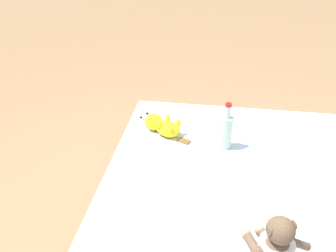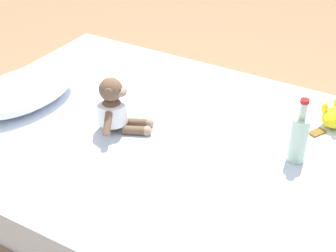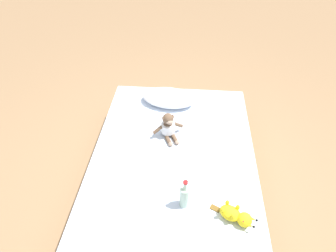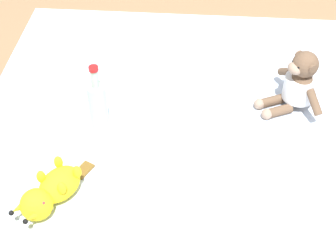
# 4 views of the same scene
# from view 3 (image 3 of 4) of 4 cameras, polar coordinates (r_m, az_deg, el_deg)

# --- Properties ---
(ground_plane) EXTENTS (16.00, 16.00, 0.00)m
(ground_plane) POSITION_cam_3_polar(r_m,az_deg,el_deg) (2.81, 1.00, -11.27)
(ground_plane) COLOR #93704C
(bed) EXTENTS (1.40, 1.96, 0.43)m
(bed) POSITION_cam_3_polar(r_m,az_deg,el_deg) (2.64, 1.05, -8.50)
(bed) COLOR #846647
(bed) RESTS_ON ground_plane
(pillow) EXTENTS (0.57, 0.39, 0.13)m
(pillow) POSITION_cam_3_polar(r_m,az_deg,el_deg) (2.96, 0.11, 5.57)
(pillow) COLOR white
(pillow) RESTS_ON bed
(plush_monkey) EXTENTS (0.27, 0.25, 0.24)m
(plush_monkey) POSITION_cam_3_polar(r_m,az_deg,el_deg) (2.56, 0.08, -0.21)
(plush_monkey) COLOR brown
(plush_monkey) RESTS_ON bed
(plush_yellow_creature) EXTENTS (0.31, 0.21, 0.10)m
(plush_yellow_creature) POSITION_cam_3_polar(r_m,az_deg,el_deg) (2.11, 13.25, -16.75)
(plush_yellow_creature) COLOR yellow
(plush_yellow_creature) RESTS_ON bed
(glass_bottle) EXTENTS (0.07, 0.07, 0.26)m
(glass_bottle) POSITION_cam_3_polar(r_m,az_deg,el_deg) (2.08, 3.27, -13.60)
(glass_bottle) COLOR #B2D1B7
(glass_bottle) RESTS_ON bed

